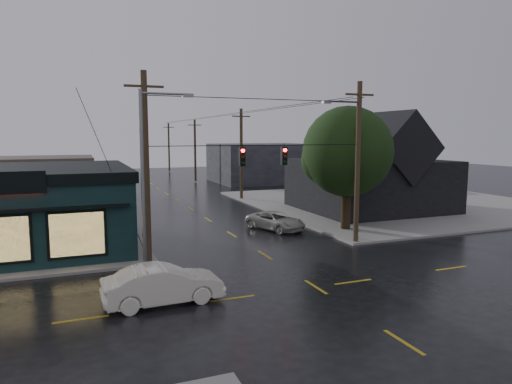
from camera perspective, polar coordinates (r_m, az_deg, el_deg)
name	(u,v)px	position (r m, az deg, el deg)	size (l,w,h in m)	color
ground_plane	(316,287)	(21.37, 7.47, -11.70)	(160.00, 160.00, 0.00)	black
sidewalk_ne	(392,202)	(48.57, 16.68, -1.24)	(28.00, 28.00, 0.15)	gray
ne_building	(370,162)	(42.74, 14.10, 3.68)	(12.60, 11.60, 8.75)	black
corner_tree	(347,152)	(33.15, 11.35, 4.95)	(6.45, 6.45, 8.80)	black
utility_pole_nw	(149,265)	(25.33, -13.20, -8.82)	(2.00, 0.32, 10.15)	black
utility_pole_ne	(355,243)	(30.00, 12.33, -6.30)	(2.00, 0.32, 10.15)	black
utility_pole_far_a	(241,200)	(48.99, -1.83, -0.96)	(2.00, 0.32, 9.65)	black
utility_pole_far_b	(196,182)	(68.01, -7.56, 1.24)	(2.00, 0.32, 9.15)	black
utility_pole_far_c	(169,172)	(87.47, -10.76, 2.47)	(2.00, 0.32, 9.15)	black
span_signal_assembly	(263,156)	(26.16, 0.91, 4.54)	(13.00, 0.48, 1.23)	black
streetlight_nw	(145,269)	(24.62, -13.66, -9.29)	(5.40, 0.30, 9.15)	slate
streetlight_ne	(356,240)	(30.83, 12.38, -5.93)	(5.40, 0.30, 9.15)	slate
bg_building_west	(38,176)	(57.97, -25.61, 1.79)	(12.00, 10.00, 4.40)	#3F342D
bg_building_east	(263,163)	(67.92, 0.84, 3.67)	(14.00, 12.00, 5.60)	#222327
sedan_cream	(163,285)	(19.39, -11.49, -11.27)	(1.70, 4.86, 1.60)	silver
suv_silver	(276,221)	(33.43, 2.47, -3.61)	(2.18, 4.72, 1.31)	#A3A096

